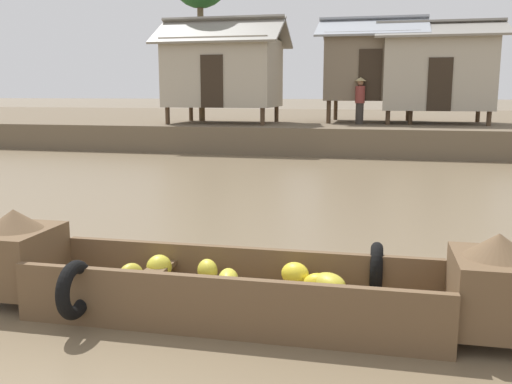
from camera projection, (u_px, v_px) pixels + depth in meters
ground_plane at (281, 195)px, 11.44m from camera, size 300.00×300.00×0.00m
riverbank_strip at (345, 125)px, 27.40m from camera, size 160.00×20.00×0.91m
banana_boat at (236, 283)px, 5.16m from camera, size 5.21×1.73×0.92m
stilt_house_left at (224, 71)px, 20.71m from camera, size 4.60×3.37×3.84m
stilt_house_mid_left at (372, 66)px, 21.31m from camera, size 4.00×3.67×3.92m
stilt_house_mid_right at (437, 72)px, 20.45m from camera, size 4.46×3.43×3.68m
vendor_person at (360, 98)px, 19.95m from camera, size 0.44×0.44×1.66m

